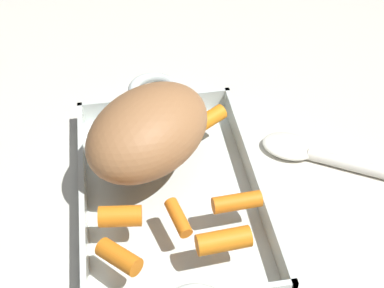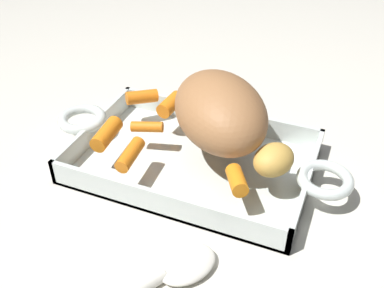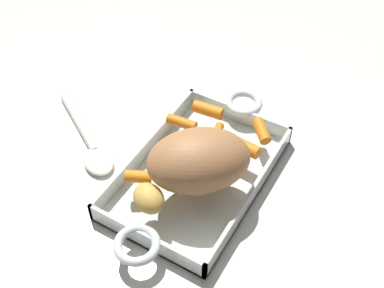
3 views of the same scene
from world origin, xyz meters
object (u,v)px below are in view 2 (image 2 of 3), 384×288
Objects in this scene: roasting_dish at (193,159)px; serving_spoon at (151,285)px; baby_carrot_short at (130,154)px; potato_golden_large at (274,160)px; baby_carrot_northeast at (237,180)px; baby_carrot_long at (146,128)px; baby_carrot_center_right at (142,97)px; baby_carrot_southeast at (171,104)px; baby_carrot_southwest at (107,134)px; pork_roast at (220,111)px.

serving_spoon is at bearing 100.13° from roasting_dish.
potato_golden_large is (-0.17, -0.04, 0.01)m from baby_carrot_short.
potato_golden_large is (-0.03, -0.04, 0.01)m from baby_carrot_northeast.
potato_golden_large reaches higher than roasting_dish.
baby_carrot_center_right is (0.04, -0.07, 0.00)m from baby_carrot_long.
baby_carrot_long reaches higher than roasting_dish.
potato_golden_large is at bearing -127.56° from baby_carrot_northeast.
baby_carrot_short is 1.19× the size of baby_carrot_southeast.
serving_spoon is (-0.14, 0.16, -0.04)m from baby_carrot_southwest.
baby_carrot_short is at bearing 14.92° from potato_golden_large.
baby_carrot_short is 0.14m from baby_carrot_northeast.
baby_carrot_southwest is at bearing 72.43° from serving_spoon.
pork_roast is 3.44× the size of baby_carrot_center_right.
potato_golden_large is (-0.17, 0.08, 0.01)m from baby_carrot_southeast.
baby_carrot_northeast is 0.77× the size of potato_golden_large.
potato_golden_large reaches higher than baby_carrot_southwest.
baby_carrot_southeast reaches higher than baby_carrot_northeast.
baby_carrot_northeast is 0.91× the size of baby_carrot_center_right.
roasting_dish is 0.20m from serving_spoon.
baby_carrot_southeast is at bearing -89.56° from baby_carrot_short.
baby_carrot_northeast is at bearing 122.22° from pork_roast.
baby_carrot_southwest is 0.22m from potato_golden_large.
pork_roast reaches higher than potato_golden_large.
serving_spoon is (0.04, 0.14, -0.04)m from baby_carrot_northeast.
baby_carrot_southeast is (0.00, -0.12, 0.00)m from baby_carrot_short.
baby_carrot_short is at bearing 111.37° from baby_carrot_center_right.
roasting_dish is 0.13m from baby_carrot_center_right.
potato_golden_large is 0.27× the size of serving_spoon.
baby_carrot_long is 0.08m from baby_carrot_center_right.
baby_carrot_short reaches higher than serving_spoon.
baby_carrot_southeast is (0.09, -0.04, -0.03)m from pork_roast.
potato_golden_large is at bearing 8.14° from serving_spoon.
baby_carrot_northeast is 0.16m from baby_carrot_long.
baby_carrot_southwest is 0.05m from baby_carrot_long.
baby_carrot_long is at bearing -21.54° from baby_carrot_northeast.
roasting_dish is at bearing 149.55° from baby_carrot_center_right.
baby_carrot_northeast is 0.22m from baby_carrot_center_right.
pork_roast reaches higher than baby_carrot_short.
baby_carrot_northeast reaches higher than baby_carrot_short.
baby_carrot_southeast is at bearing -97.75° from baby_carrot_long.
baby_carrot_southwest is 0.11m from baby_carrot_southeast.
roasting_dish reaches higher than serving_spoon.
baby_carrot_northeast is 0.95× the size of baby_carrot_southeast.
pork_roast is 0.10m from baby_carrot_long.
baby_carrot_short is at bearing 152.98° from baby_carrot_southwest.
potato_golden_large is (-0.18, 0.02, 0.01)m from baby_carrot_long.
baby_carrot_southwest is at bearing 64.25° from baby_carrot_southeast.
pork_roast is 2.90× the size of potato_golden_large.
baby_carrot_northeast is at bearing 13.43° from serving_spoon.
baby_carrot_northeast reaches higher than roasting_dish.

